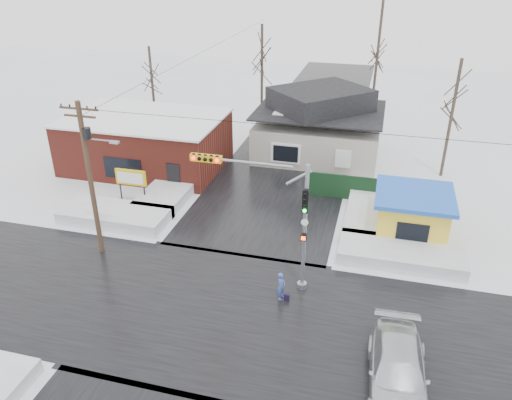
% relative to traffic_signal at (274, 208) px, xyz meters
% --- Properties ---
extents(ground, '(120.00, 120.00, 0.00)m').
position_rel_traffic_signal_xyz_m(ground, '(-2.43, -2.97, -4.54)').
color(ground, white).
rests_on(ground, ground).
extents(road_ns, '(10.00, 120.00, 0.02)m').
position_rel_traffic_signal_xyz_m(road_ns, '(-2.43, -2.97, -4.53)').
color(road_ns, black).
rests_on(road_ns, ground).
extents(road_ew, '(120.00, 10.00, 0.02)m').
position_rel_traffic_signal_xyz_m(road_ew, '(-2.43, -2.97, -4.53)').
color(road_ew, black).
rests_on(road_ew, ground).
extents(snowbank_nw, '(7.00, 3.00, 0.80)m').
position_rel_traffic_signal_xyz_m(snowbank_nw, '(-11.43, 4.03, -4.14)').
color(snowbank_nw, white).
rests_on(snowbank_nw, ground).
extents(snowbank_ne, '(7.00, 3.00, 0.80)m').
position_rel_traffic_signal_xyz_m(snowbank_ne, '(6.57, 4.03, -4.14)').
color(snowbank_ne, white).
rests_on(snowbank_ne, ground).
extents(snowbank_nside_w, '(3.00, 8.00, 0.80)m').
position_rel_traffic_signal_xyz_m(snowbank_nside_w, '(-9.43, 9.03, -4.14)').
color(snowbank_nside_w, white).
rests_on(snowbank_nside_w, ground).
extents(snowbank_nside_e, '(3.00, 8.00, 0.80)m').
position_rel_traffic_signal_xyz_m(snowbank_nside_e, '(4.57, 9.03, -4.14)').
color(snowbank_nside_e, white).
rests_on(snowbank_nside_e, ground).
extents(traffic_signal, '(6.05, 0.68, 7.00)m').
position_rel_traffic_signal_xyz_m(traffic_signal, '(0.00, 0.00, 0.00)').
color(traffic_signal, gray).
rests_on(traffic_signal, ground).
extents(utility_pole, '(3.15, 0.44, 9.00)m').
position_rel_traffic_signal_xyz_m(utility_pole, '(-10.36, 0.53, 0.57)').
color(utility_pole, '#382619').
rests_on(utility_pole, ground).
extents(brick_building, '(12.20, 8.20, 4.12)m').
position_rel_traffic_signal_xyz_m(brick_building, '(-13.43, 13.03, -2.46)').
color(brick_building, maroon).
rests_on(brick_building, ground).
extents(marquee_sign, '(2.20, 0.21, 2.55)m').
position_rel_traffic_signal_xyz_m(marquee_sign, '(-11.43, 6.53, -2.62)').
color(marquee_sign, black).
rests_on(marquee_sign, ground).
extents(house, '(10.40, 8.40, 5.76)m').
position_rel_traffic_signal_xyz_m(house, '(-0.43, 19.03, -1.92)').
color(house, '#AEA99D').
rests_on(house, ground).
extents(kiosk, '(4.60, 4.60, 2.88)m').
position_rel_traffic_signal_xyz_m(kiosk, '(7.07, 7.03, -3.08)').
color(kiosk, yellow).
rests_on(kiosk, ground).
extents(fence, '(8.00, 0.12, 1.80)m').
position_rel_traffic_signal_xyz_m(fence, '(4.07, 11.03, -3.64)').
color(fence, black).
rests_on(fence, ground).
extents(tree_far_left, '(3.00, 3.00, 10.00)m').
position_rel_traffic_signal_xyz_m(tree_far_left, '(-6.43, 23.03, 3.41)').
color(tree_far_left, '#332821').
rests_on(tree_far_left, ground).
extents(tree_far_mid, '(3.00, 3.00, 12.00)m').
position_rel_traffic_signal_xyz_m(tree_far_mid, '(3.57, 25.03, 5.00)').
color(tree_far_mid, '#332821').
rests_on(tree_far_mid, ground).
extents(tree_far_right, '(3.00, 3.00, 9.00)m').
position_rel_traffic_signal_xyz_m(tree_far_right, '(9.57, 17.03, 2.62)').
color(tree_far_right, '#332821').
rests_on(tree_far_right, ground).
extents(tree_far_west, '(3.00, 3.00, 8.00)m').
position_rel_traffic_signal_xyz_m(tree_far_west, '(-16.43, 21.03, 1.82)').
color(tree_far_west, '#332821').
rests_on(tree_far_west, ground).
extents(pedestrian, '(0.45, 0.61, 1.53)m').
position_rel_traffic_signal_xyz_m(pedestrian, '(0.71, -1.14, -3.77)').
color(pedestrian, '#3D54AD').
rests_on(pedestrian, ground).
extents(car, '(2.59, 5.84, 1.67)m').
position_rel_traffic_signal_xyz_m(car, '(6.41, -5.58, -3.71)').
color(car, silver).
rests_on(car, ground).
extents(shopping_bag, '(0.28, 0.13, 0.35)m').
position_rel_traffic_signal_xyz_m(shopping_bag, '(1.01, -1.24, -4.36)').
color(shopping_bag, black).
rests_on(shopping_bag, ground).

